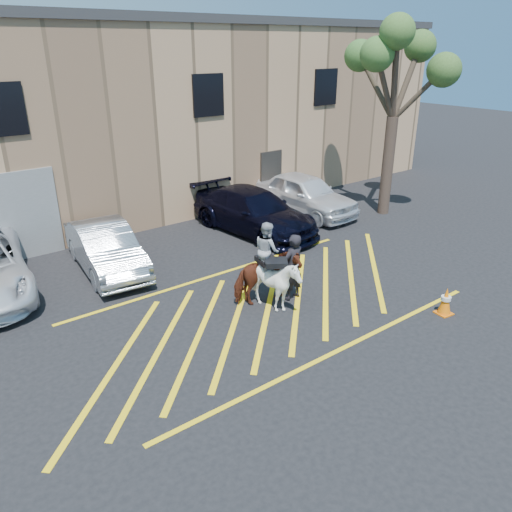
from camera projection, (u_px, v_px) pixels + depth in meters
ground at (261, 303)px, 13.22m from camera, size 90.00×90.00×0.00m
car_silver_sedan at (106, 248)px, 14.89m from camera, size 1.95×4.43×1.42m
car_blue_suv at (254, 211)px, 17.97m from camera, size 2.66×5.46×1.53m
car_white_suv at (305, 194)px, 19.92m from camera, size 2.09×4.77×1.60m
handler at (293, 267)px, 13.12m from camera, size 0.70×0.49×1.84m
warehouse at (81, 114)px, 20.51m from camera, size 32.42×10.20×7.30m
hatching_zone at (268, 307)px, 12.99m from camera, size 12.60×5.12×0.01m
mounted_bay at (267, 271)px, 12.91m from camera, size 1.83×1.12×2.25m
saddled_white at (276, 283)px, 12.66m from camera, size 1.73×1.77×1.46m
traffic_cone at (446, 301)px, 12.57m from camera, size 0.43×0.43×0.73m
tree at (398, 63)px, 18.03m from camera, size 3.99×4.37×7.31m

